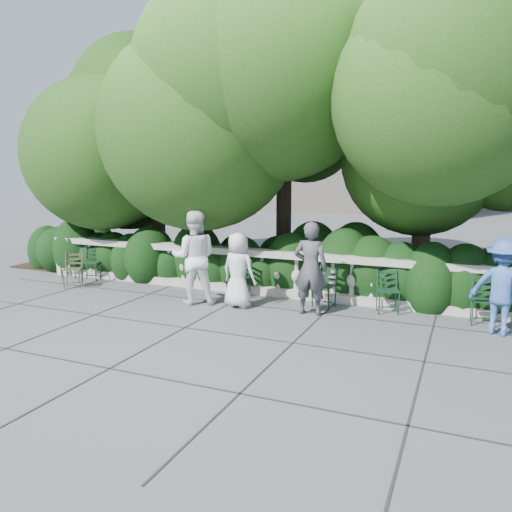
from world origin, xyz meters
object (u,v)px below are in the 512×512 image
at_px(chair_b, 89,281).
at_px(chair_weathered, 72,289).
at_px(chair_e, 482,327).
at_px(person_businessman, 238,270).
at_px(chair_a, 69,279).
at_px(person_casual_man, 194,257).
at_px(chair_f, 321,309).
at_px(chair_c, 233,298).
at_px(person_woman_grey, 311,268).
at_px(chair_d, 388,315).
at_px(person_older_blue, 502,287).

distance_m(chair_b, chair_weathered, 0.84).
relative_size(chair_e, person_businessman, 0.55).
relative_size(chair_a, person_casual_man, 0.43).
bearing_deg(person_businessman, chair_a, 2.41).
xyz_separation_m(chair_f, chair_weathered, (-5.79, -0.65, 0.00)).
bearing_deg(chair_c, chair_weathered, -141.28).
xyz_separation_m(chair_a, chair_f, (6.70, -0.19, 0.00)).
bearing_deg(person_businessman, person_woman_grey, -166.81).
bearing_deg(chair_c, chair_b, -153.24).
bearing_deg(person_businessman, chair_c, -44.42).
bearing_deg(person_casual_man, chair_weathered, -23.75).
xyz_separation_m(chair_b, chair_e, (8.96, -0.18, 0.00)).
xyz_separation_m(chair_d, person_businessman, (-2.88, -0.60, 0.76)).
distance_m(person_woman_grey, person_older_blue, 3.29).
bearing_deg(chair_c, chair_d, 28.92).
relative_size(chair_d, person_woman_grey, 0.47).
bearing_deg(person_businessman, chair_b, 1.63).
bearing_deg(person_woman_grey, chair_f, -104.76).
bearing_deg(person_older_blue, person_casual_man, 19.98).
height_order(chair_f, person_businessman, person_businessman).
bearing_deg(chair_weathered, chair_a, 105.53).
relative_size(chair_a, person_woman_grey, 0.47).
xyz_separation_m(chair_f, person_casual_man, (-2.53, -0.60, 0.97)).
bearing_deg(person_older_blue, chair_d, 5.07).
relative_size(chair_weathered, person_older_blue, 0.52).
bearing_deg(person_older_blue, chair_a, 14.19).
relative_size(chair_a, chair_f, 1.00).
bearing_deg(person_businessman, chair_d, -158.02).
bearing_deg(chair_weathered, chair_b, 73.38).
distance_m(chair_c, person_older_blue, 5.24).
xyz_separation_m(chair_e, person_casual_man, (-5.48, -0.58, 0.97)).
height_order(chair_c, person_older_blue, person_older_blue).
bearing_deg(chair_b, person_woman_grey, -25.16).
distance_m(chair_c, person_businessman, 1.03).
relative_size(chair_c, person_casual_man, 0.43).
relative_size(chair_b, person_businessman, 0.55).
bearing_deg(chair_f, chair_a, -172.27).
bearing_deg(chair_a, chair_e, -19.07).
relative_size(chair_a, person_older_blue, 0.52).
xyz_separation_m(chair_a, person_casual_man, (4.17, -0.80, 0.97)).
distance_m(chair_a, chair_e, 9.65).
height_order(chair_a, chair_b, same).
bearing_deg(person_woman_grey, chair_c, -17.73).
bearing_deg(chair_e, chair_a, 174.65).
bearing_deg(chair_b, person_businessman, -28.03).
xyz_separation_m(chair_b, chair_weathered, (0.22, -0.81, 0.00)).
distance_m(chair_c, chair_f, 1.97).
relative_size(chair_f, person_older_blue, 0.52).
height_order(chair_d, chair_f, same).
bearing_deg(person_casual_man, chair_c, -155.31).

